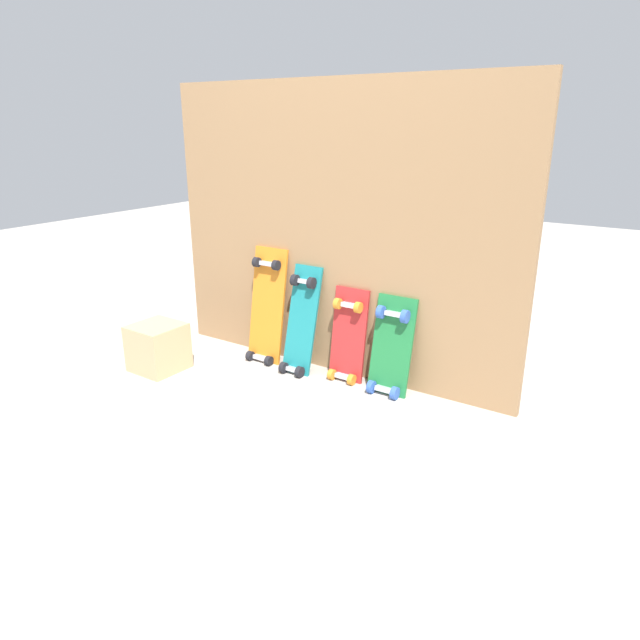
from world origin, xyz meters
TOP-DOWN VIEW (x-y plane):
  - ground_plane at (0.00, 0.00)m, footprint 12.00×12.00m
  - plywood_wall_panel at (0.00, 0.07)m, footprint 2.10×0.04m
  - skateboard_orange at (-0.40, -0.03)m, footprint 0.23×0.19m
  - skateboard_teal at (-0.14, -0.05)m, footprint 0.18×0.22m
  - skateboard_red at (0.14, -0.01)m, footprint 0.20×0.15m
  - skateboard_green at (0.40, -0.02)m, footprint 0.22×0.18m
  - wooden_crate at (-0.83, -0.49)m, footprint 0.27×0.27m

SIDE VIEW (x-z plane):
  - ground_plane at x=0.00m, z-range 0.00..0.00m
  - wooden_crate at x=-0.83m, z-range 0.00..0.27m
  - skateboard_red at x=0.14m, z-range -0.07..0.51m
  - skateboard_green at x=0.40m, z-range -0.06..0.51m
  - skateboard_teal at x=-0.14m, z-range -0.07..0.60m
  - skateboard_orange at x=-0.40m, z-range -0.07..0.66m
  - plywood_wall_panel at x=0.00m, z-range 0.00..1.56m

